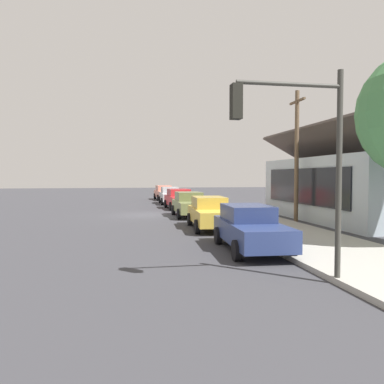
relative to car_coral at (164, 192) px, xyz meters
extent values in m
plane|color=#38383D|center=(16.19, -2.83, -0.82)|extent=(120.00, 120.00, 0.00)
cube|color=#A3A099|center=(16.19, 2.77, -0.74)|extent=(60.00, 4.20, 0.16)
cube|color=#EA8C75|center=(0.12, 0.00, -0.14)|extent=(4.94, 1.91, 0.70)
cube|color=tan|center=(-0.37, -0.02, 0.49)|extent=(2.40, 1.59, 0.56)
cylinder|color=black|center=(1.59, 0.92, -0.49)|extent=(0.67, 0.25, 0.66)
cylinder|color=black|center=(1.66, -0.78, -0.49)|extent=(0.67, 0.25, 0.66)
cylinder|color=black|center=(-1.43, 0.79, -0.49)|extent=(0.67, 0.25, 0.66)
cylinder|color=black|center=(-1.36, -0.91, -0.49)|extent=(0.67, 0.25, 0.66)
cube|color=silver|center=(6.33, -0.08, -0.14)|extent=(4.73, 1.81, 0.70)
cube|color=#A0A2A6|center=(5.86, -0.07, 0.49)|extent=(2.29, 1.55, 0.56)
cylinder|color=black|center=(7.81, 0.74, -0.49)|extent=(0.66, 0.23, 0.66)
cylinder|color=black|center=(7.77, -0.96, -0.49)|extent=(0.66, 0.23, 0.66)
cylinder|color=black|center=(4.90, 0.81, -0.49)|extent=(0.66, 0.23, 0.66)
cylinder|color=black|center=(4.86, -0.90, -0.49)|extent=(0.66, 0.23, 0.66)
cube|color=red|center=(11.82, 0.03, -0.14)|extent=(4.41, 2.02, 0.70)
cube|color=#A9272B|center=(11.39, 0.01, 0.49)|extent=(2.14, 1.71, 0.56)
cylinder|color=black|center=(13.13, 1.01, -0.49)|extent=(0.67, 0.25, 0.66)
cylinder|color=black|center=(13.20, -0.84, -0.49)|extent=(0.67, 0.25, 0.66)
cylinder|color=black|center=(10.44, 0.90, -0.49)|extent=(0.67, 0.25, 0.66)
cylinder|color=black|center=(10.51, -0.95, -0.49)|extent=(0.67, 0.25, 0.66)
cube|color=olive|center=(17.84, -0.18, -0.14)|extent=(4.54, 1.83, 0.70)
cube|color=#61683C|center=(17.39, -0.18, 0.49)|extent=(2.18, 1.60, 0.56)
cylinder|color=black|center=(19.25, 0.71, -0.49)|extent=(0.66, 0.22, 0.66)
cylinder|color=black|center=(19.24, -1.09, -0.49)|extent=(0.66, 0.22, 0.66)
cylinder|color=black|center=(16.44, 0.73, -0.49)|extent=(0.66, 0.22, 0.66)
cylinder|color=black|center=(16.43, -1.07, -0.49)|extent=(0.66, 0.22, 0.66)
cube|color=gold|center=(23.64, -0.14, -0.14)|extent=(4.85, 2.00, 0.70)
cube|color=gold|center=(23.17, -0.11, 0.49)|extent=(2.37, 1.65, 0.56)
cylinder|color=black|center=(25.16, 0.65, -0.49)|extent=(0.67, 0.26, 0.66)
cylinder|color=black|center=(25.07, -1.09, -0.49)|extent=(0.67, 0.26, 0.66)
cylinder|color=black|center=(22.22, 0.81, -0.49)|extent=(0.67, 0.26, 0.66)
cylinder|color=black|center=(22.12, -0.93, -0.49)|extent=(0.67, 0.26, 0.66)
cube|color=navy|center=(29.30, 0.02, -0.14)|extent=(4.86, 1.99, 0.70)
cube|color=navy|center=(28.82, 0.04, 0.49)|extent=(2.37, 1.66, 0.56)
cylinder|color=black|center=(30.82, 0.82, -0.49)|extent=(0.67, 0.25, 0.66)
cylinder|color=black|center=(30.74, -0.94, -0.49)|extent=(0.67, 0.25, 0.66)
cylinder|color=black|center=(27.87, 0.97, -0.49)|extent=(0.67, 0.25, 0.66)
cylinder|color=black|center=(27.78, -0.79, -0.49)|extent=(0.67, 0.25, 0.66)
cube|color=#ADBCC6|center=(21.30, 9.17, 1.05)|extent=(12.04, 6.35, 3.72)
cube|color=black|center=(21.30, 5.95, 1.23)|extent=(9.64, 0.08, 2.08)
cube|color=#514742|center=(21.30, 7.58, 3.75)|extent=(12.64, 3.47, 1.95)
cube|color=#514742|center=(21.30, 10.75, 3.75)|extent=(12.64, 3.47, 1.95)
cylinder|color=#383833|center=(33.59, 0.77, 1.78)|extent=(0.14, 0.14, 5.20)
cylinder|color=#383833|center=(33.59, -0.53, 3.98)|extent=(0.10, 2.60, 0.10)
cube|color=black|center=(33.59, -1.83, 3.53)|extent=(0.28, 0.24, 0.80)
sphere|color=red|center=(33.44, -1.83, 3.79)|extent=(0.16, 0.16, 0.16)
sphere|color=yellow|center=(33.44, -1.83, 3.53)|extent=(0.16, 0.16, 0.16)
sphere|color=green|center=(33.44, -1.83, 3.27)|extent=(0.16, 0.16, 0.16)
cylinder|color=brown|center=(21.66, 5.37, 2.93)|extent=(0.24, 0.24, 7.50)
cube|color=brown|center=(21.66, 5.37, 6.08)|extent=(1.80, 0.12, 0.12)
cylinder|color=red|center=(5.39, 1.37, -0.38)|extent=(0.22, 0.22, 0.55)
sphere|color=red|center=(5.39, 1.37, -0.04)|extent=(0.18, 0.18, 0.18)
camera|label=1|loc=(42.04, -4.38, 1.84)|focal=35.55mm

